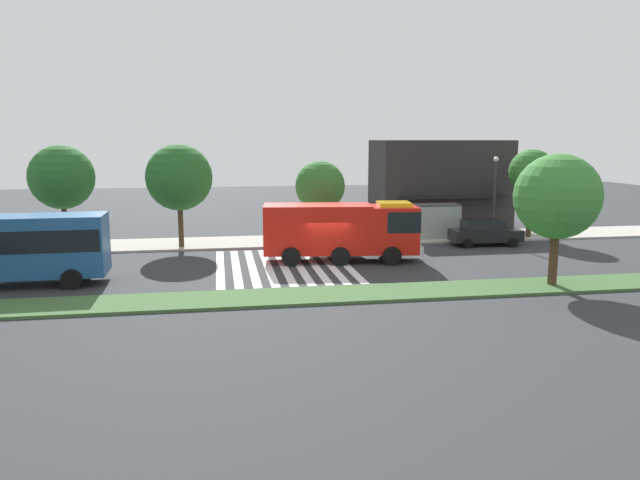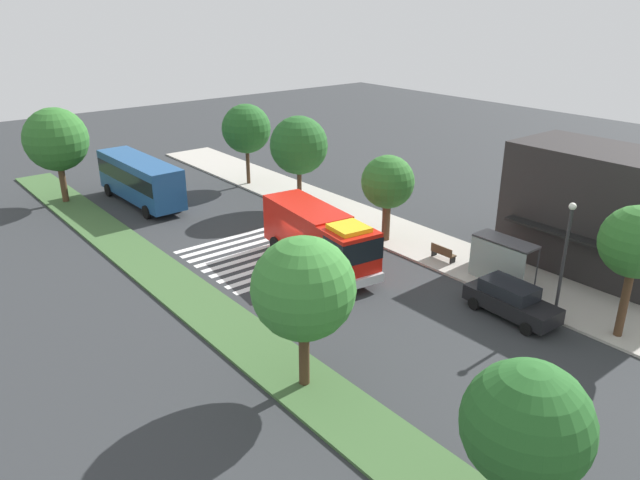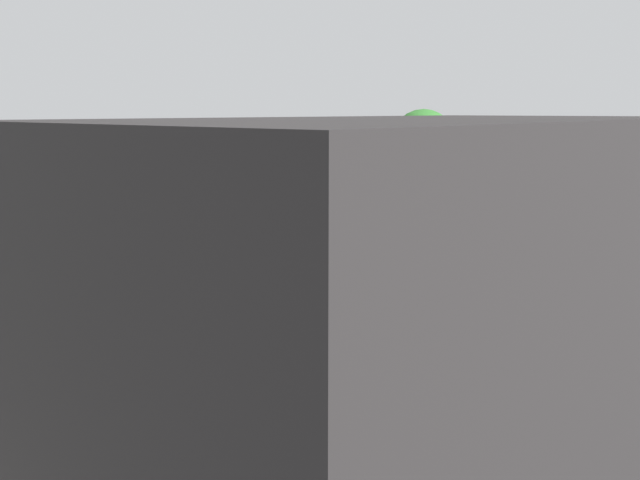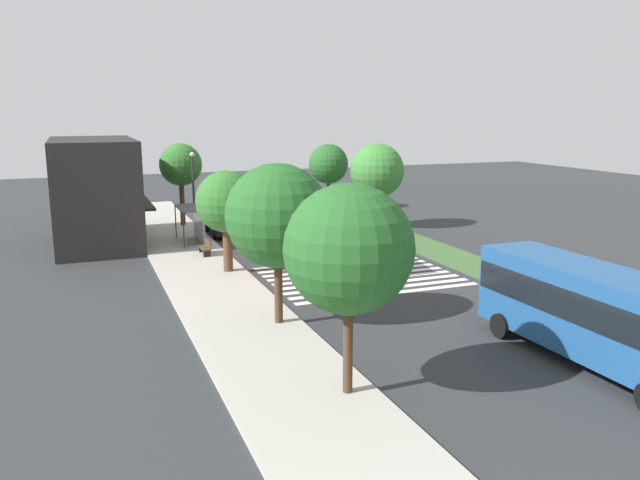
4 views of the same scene
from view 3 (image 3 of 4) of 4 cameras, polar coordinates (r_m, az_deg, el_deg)
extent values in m
plane|color=#2D3033|center=(27.53, -1.26, -3.55)|extent=(120.00, 120.00, 0.00)
cube|color=#ADA89E|center=(23.09, 13.79, -6.74)|extent=(60.00, 4.81, 0.14)
cube|color=#3D6033|center=(32.63, -10.58, -1.20)|extent=(60.00, 3.00, 0.14)
cube|color=silver|center=(32.19, 6.13, -1.36)|extent=(0.45, 10.18, 0.01)
cube|color=silver|center=(31.47, 5.18, -1.64)|extent=(0.45, 10.18, 0.01)
cube|color=silver|center=(30.77, 4.20, -1.93)|extent=(0.45, 10.18, 0.01)
cube|color=silver|center=(30.07, 3.16, -2.24)|extent=(0.45, 10.18, 0.01)
cube|color=silver|center=(29.39, 2.08, -2.56)|extent=(0.45, 10.18, 0.01)
cube|color=silver|center=(28.72, 0.95, -2.89)|extent=(0.45, 10.18, 0.01)
cube|color=silver|center=(28.06, -0.24, -3.24)|extent=(0.45, 10.18, 0.01)
cube|color=silver|center=(27.41, -1.49, -3.60)|extent=(0.45, 10.18, 0.01)
cube|color=silver|center=(26.78, -2.80, -3.98)|extent=(0.45, 10.18, 0.01)
cube|color=red|center=(23.97, -7.17, -1.20)|extent=(3.01, 2.90, 2.75)
cube|color=red|center=(26.73, 0.80, 0.35)|extent=(6.60, 3.33, 2.85)
cube|color=black|center=(23.63, -8.01, -0.04)|extent=(2.26, 2.83, 1.21)
cube|color=silver|center=(23.47, -10.03, -4.40)|extent=(0.55, 2.60, 0.50)
cube|color=yellow|center=(23.68, -7.26, 2.33)|extent=(2.10, 2.03, 0.24)
cylinder|color=black|center=(23.45, -4.72, -4.91)|extent=(1.13, 0.43, 1.10)
cylinder|color=black|center=(25.49, -8.26, -3.64)|extent=(1.13, 0.43, 1.10)
cylinder|color=black|center=(27.24, 5.10, -2.56)|extent=(1.13, 0.43, 1.10)
cylinder|color=black|center=(29.01, 1.36, -1.63)|extent=(1.13, 0.43, 1.10)
cylinder|color=black|center=(25.29, 0.68, -3.63)|extent=(1.13, 0.43, 1.10)
cylinder|color=black|center=(27.19, -3.02, -2.55)|extent=(1.13, 0.43, 1.10)
cube|color=black|center=(16.84, -17.89, -11.68)|extent=(4.86, 2.03, 0.79)
cube|color=black|center=(16.68, -17.32, -9.20)|extent=(2.75, 1.71, 0.66)
cylinder|color=black|center=(15.65, -21.41, -15.40)|extent=(0.65, 0.25, 0.64)
cylinder|color=black|center=(17.17, -24.05, -13.13)|extent=(0.65, 0.25, 0.64)
cylinder|color=black|center=(17.02, -11.53, -12.53)|extent=(0.65, 0.25, 0.64)
cylinder|color=black|center=(18.43, -14.81, -10.75)|extent=(0.65, 0.25, 0.64)
cube|color=navy|center=(42.09, 11.74, 4.31)|extent=(10.11, 2.77, 3.01)
cube|color=black|center=(42.05, 11.76, 4.79)|extent=(9.91, 2.81, 1.08)
cylinder|color=black|center=(45.97, 12.35, 2.99)|extent=(1.01, 0.32, 1.00)
cylinder|color=black|center=(44.86, 15.23, 2.64)|extent=(1.01, 0.32, 1.00)
cylinder|color=black|center=(39.93, 7.63, 1.88)|extent=(1.01, 0.32, 1.00)
cylinder|color=black|center=(38.65, 10.82, 1.45)|extent=(1.01, 0.32, 1.00)
cube|color=#4C4C51|center=(15.52, -4.37, -5.94)|extent=(3.50, 1.40, 0.12)
cube|color=#8C9E99|center=(16.37, -5.95, -9.47)|extent=(3.50, 0.08, 2.40)
cylinder|color=#333338|center=(16.68, 1.50, -9.00)|extent=(0.08, 0.08, 2.40)
cylinder|color=#333338|center=(14.43, -7.37, -12.53)|extent=(0.08, 0.08, 2.40)
cube|color=#4C3823|center=(19.17, 3.86, -8.74)|extent=(1.60, 0.50, 0.08)
cube|color=#4C3823|center=(19.20, 3.34, -7.86)|extent=(1.60, 0.06, 0.45)
cube|color=black|center=(19.79, 5.13, -8.79)|extent=(0.08, 0.45, 0.37)
cube|color=black|center=(18.72, 2.49, -9.98)|extent=(0.08, 0.45, 0.37)
cylinder|color=#2D2D30|center=(13.97, -19.47, -7.11)|extent=(0.16, 0.16, 5.50)
sphere|color=white|center=(13.36, -20.32, 4.90)|extent=(0.36, 0.36, 0.36)
cube|color=#282626|center=(9.90, 9.16, -10.20)|extent=(10.68, 5.34, 7.14)
cube|color=black|center=(11.96, -3.71, -10.08)|extent=(8.55, 0.80, 0.16)
cylinder|color=#47301E|center=(37.65, 23.29, 2.39)|extent=(0.31, 0.31, 3.26)
sphere|color=#235B23|center=(37.33, 23.67, 7.02)|extent=(4.06, 4.06, 4.06)
cylinder|color=#47301E|center=(30.91, 19.06, 0.69)|extent=(0.35, 0.35, 3.08)
sphere|color=#235B23|center=(30.51, 19.44, 6.33)|extent=(4.34, 4.34, 4.34)
cylinder|color=#513823|center=(22.71, 9.97, -3.09)|extent=(0.53, 0.53, 2.74)
sphere|color=#2D6B28|center=(22.21, 10.20, 3.31)|extent=(3.40, 3.40, 3.40)
cylinder|color=#513823|center=(47.77, 9.22, 4.94)|extent=(0.48, 0.48, 3.21)
sphere|color=#2D6B28|center=(47.51, 9.35, 8.86)|extent=(4.76, 4.76, 4.76)
camera|label=1|loc=(57.70, -22.82, 10.76)|focal=33.71mm
camera|label=2|loc=(39.01, -62.00, 17.02)|focal=33.73mm
camera|label=4|loc=(52.80, 38.00, 11.17)|focal=35.28mm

